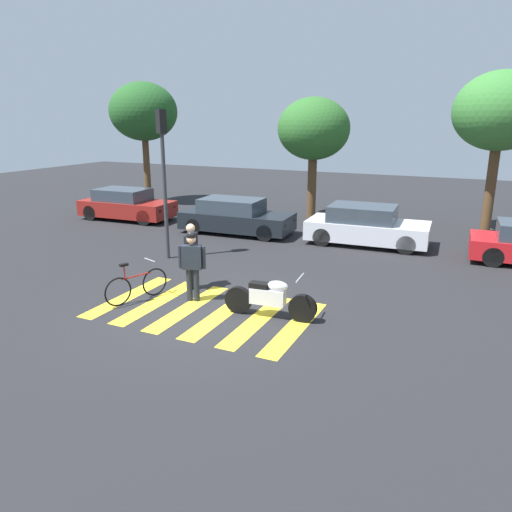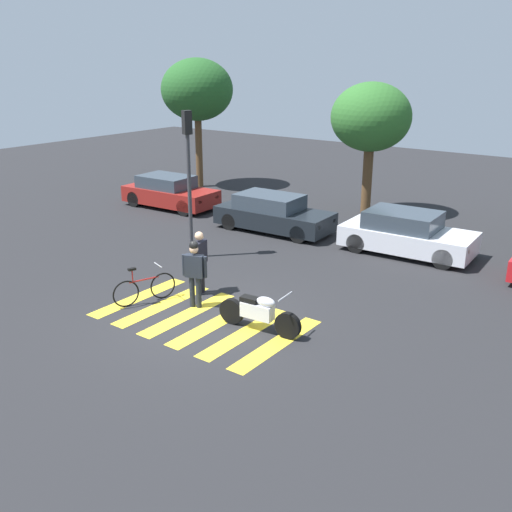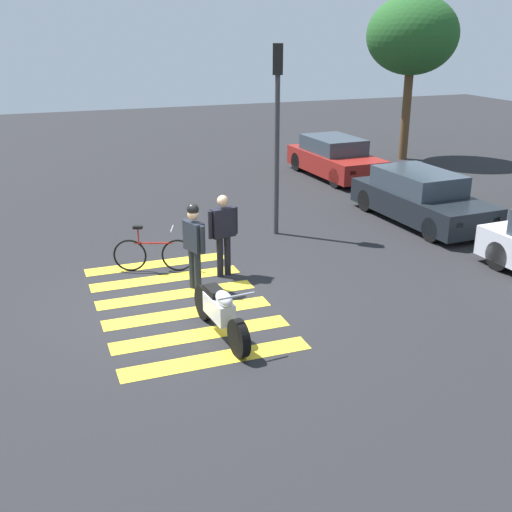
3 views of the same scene
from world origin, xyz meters
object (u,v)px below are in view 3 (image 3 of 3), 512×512
Objects in this scene: leaning_bicycle at (154,254)px; car_maroon_wagon at (335,158)px; officer_on_foot at (223,230)px; car_black_suv at (421,198)px; police_motorcycle at (220,311)px; traffic_light_pole at (277,111)px; officer_by_motorcycle at (194,240)px.

car_maroon_wagon is (-6.70, 7.78, 0.26)m from leaning_bicycle.
leaning_bicycle is at bearing -119.96° from officer_on_foot.
car_black_suv is at bearing -3.24° from car_maroon_wagon.
car_maroon_wagon reaches higher than car_black_suv.
car_black_suv is (-4.49, 7.03, 0.19)m from police_motorcycle.
car_black_suv is at bearing 107.06° from officer_on_foot.
traffic_light_pole is at bearing -39.80° from car_maroon_wagon.
car_maroon_wagon is at bearing 176.76° from car_black_suv.
officer_by_motorcycle is 7.30m from car_black_suv.
leaning_bicycle is 0.37× the size of car_black_suv.
traffic_light_pole is at bearing 133.90° from officer_by_motorcycle.
officer_on_foot is (-2.61, 0.90, 0.55)m from police_motorcycle.
traffic_light_pole is (-4.88, 3.01, 2.61)m from police_motorcycle.
traffic_light_pole reaches higher than police_motorcycle.
car_maroon_wagon is 0.91× the size of traffic_light_pole.
officer_by_motorcycle is (-2.11, 0.14, 0.57)m from police_motorcycle.
car_maroon_wagon is 0.95× the size of car_black_suv.
police_motorcycle is 1.31× the size of leaning_bicycle.
police_motorcycle is 12.47m from car_maroon_wagon.
car_maroon_wagon is (-10.08, 7.35, 0.19)m from police_motorcycle.
police_motorcycle is at bearing -31.72° from traffic_light_pole.
officer_by_motorcycle is 0.39× the size of traffic_light_pole.
traffic_light_pole is (-0.39, -4.02, 2.42)m from car_black_suv.
officer_on_foot reaches higher than car_black_suv.
car_black_suv is at bearing 98.50° from leaning_bicycle.
officer_by_motorcycle reaches higher than police_motorcycle.
car_maroon_wagon reaches higher than police_motorcycle.
car_black_suv is (-1.88, 6.13, -0.37)m from officer_on_foot.
leaning_bicycle is at bearing -172.71° from police_motorcycle.
officer_on_foot is at bearing -72.94° from car_black_suv.
police_motorcycle is 2.81m from officer_on_foot.
leaning_bicycle is 4.61m from traffic_light_pole.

